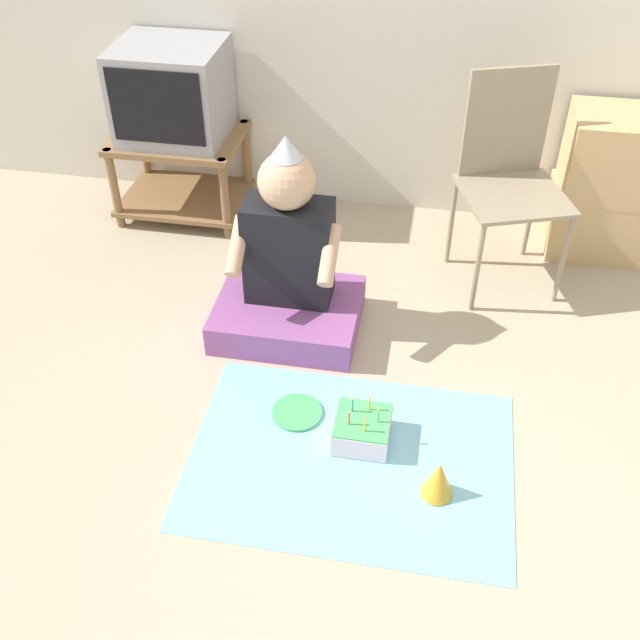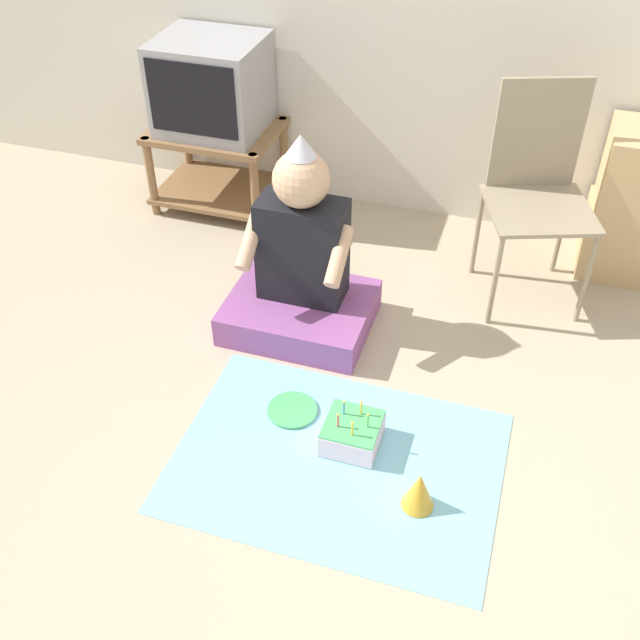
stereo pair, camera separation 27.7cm
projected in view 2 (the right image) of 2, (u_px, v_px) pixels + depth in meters
The scene contains 9 objects.
ground_plane at pixel (406, 525), 2.50m from camera, with size 16.00×16.00×0.00m, color tan.
tv_stand at pixel (218, 159), 3.94m from camera, with size 0.64×0.49×0.44m.
tv at pixel (212, 85), 3.69m from camera, with size 0.51×0.46×0.45m.
folding_chair at pixel (537, 181), 3.19m from camera, with size 0.55×0.54×0.95m.
person_seated at pixel (301, 270), 3.14m from camera, with size 0.61×0.49×0.88m.
party_cloth at pixel (337, 461), 2.70m from camera, with size 1.16×0.84×0.01m.
birthday_cake at pixel (352, 433), 2.74m from camera, with size 0.20×0.20×0.17m.
party_hat_blue at pixel (419, 490), 2.51m from camera, with size 0.11×0.11×0.15m.
paper_plate at pixel (292, 410), 2.89m from camera, with size 0.19×0.19×0.01m.
Camera 2 is at (0.18, -1.50, 2.12)m, focal length 42.00 mm.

